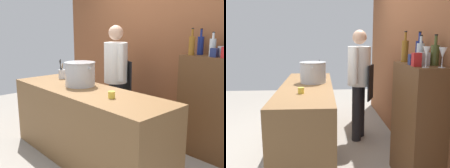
{
  "view_description": "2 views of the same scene",
  "coord_description": "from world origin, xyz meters",
  "views": [
    {
      "loc": [
        2.39,
        -1.74,
        1.59
      ],
      "look_at": [
        0.18,
        0.27,
        0.95
      ],
      "focal_mm": 40.77,
      "sensor_mm": 36.0,
      "label": 1
    },
    {
      "loc": [
        3.4,
        0.21,
        1.55
      ],
      "look_at": [
        0.27,
        0.42,
        0.96
      ],
      "focal_mm": 40.09,
      "sensor_mm": 36.0,
      "label": 2
    }
  ],
  "objects": [
    {
      "name": "prep_counter",
      "position": [
        0.0,
        0.0,
        0.45
      ],
      "size": [
        2.36,
        0.7,
        0.9
      ],
      "primitive_type": "cube",
      "color": "brown",
      "rests_on": "ground_plane"
    },
    {
      "name": "stockpot_large",
      "position": [
        -0.2,
        0.08,
        1.05
      ],
      "size": [
        0.45,
        0.39,
        0.3
      ],
      "color": "#B7BABF",
      "rests_on": "prep_counter"
    },
    {
      "name": "butter_jar",
      "position": [
        0.51,
        -0.04,
        0.94
      ],
      "size": [
        0.07,
        0.07,
        0.07
      ],
      "primitive_type": "cylinder",
      "color": "yellow",
      "rests_on": "prep_counter"
    },
    {
      "name": "brick_back_panel",
      "position": [
        0.0,
        1.4,
        1.5
      ],
      "size": [
        4.4,
        0.1,
        3.0
      ],
      "primitive_type": "cube",
      "color": "brown",
      "rests_on": "ground_plane"
    },
    {
      "name": "wine_glass_short",
      "position": [
        1.25,
        1.13,
        1.42
      ],
      "size": [
        0.07,
        0.07,
        0.19
      ],
      "color": "silver",
      "rests_on": "bar_cabinet"
    },
    {
      "name": "chef",
      "position": [
        -0.27,
        0.77,
        0.96
      ],
      "size": [
        0.49,
        0.4,
        1.66
      ],
      "rotation": [
        0.0,
        0.0,
        2.72
      ],
      "color": "black",
      "rests_on": "ground_plane"
    },
    {
      "name": "wine_glass_wide",
      "position": [
        1.28,
        1.27,
        1.41
      ],
      "size": [
        0.07,
        0.07,
        0.18
      ],
      "color": "silver",
      "rests_on": "bar_cabinet"
    },
    {
      "name": "wine_bottle_amber",
      "position": [
        0.72,
        1.12,
        1.41
      ],
      "size": [
        0.07,
        0.07,
        0.33
      ],
      "color": "#8C5919",
      "rests_on": "bar_cabinet"
    },
    {
      "name": "spice_tin_silver",
      "position": [
        1.08,
        1.19,
        1.35
      ],
      "size": [
        0.08,
        0.08,
        0.12
      ],
      "primitive_type": "cube",
      "color": "#B2B2B7",
      "rests_on": "bar_cabinet"
    },
    {
      "name": "bar_cabinet",
      "position": [
        0.98,
        1.19,
        0.64
      ],
      "size": [
        0.76,
        0.32,
        1.29
      ],
      "primitive_type": "cube",
      "color": "brown",
      "rests_on": "ground_plane"
    },
    {
      "name": "wine_bottle_olive",
      "position": [
        1.09,
        1.28,
        1.39
      ],
      "size": [
        0.08,
        0.08,
        0.29
      ],
      "color": "#475123",
      "rests_on": "bar_cabinet"
    },
    {
      "name": "wine_bottle_clear",
      "position": [
        0.95,
        1.2,
        1.4
      ],
      "size": [
        0.08,
        0.08,
        0.29
      ],
      "color": "silver",
      "rests_on": "bar_cabinet"
    },
    {
      "name": "wine_bottle_cobalt",
      "position": [
        0.76,
        1.26,
        1.41
      ],
      "size": [
        0.08,
        0.08,
        0.33
      ],
      "color": "navy",
      "rests_on": "bar_cabinet"
    },
    {
      "name": "ground_plane",
      "position": [
        0.0,
        0.0,
        0.0
      ],
      "size": [
        8.0,
        8.0,
        0.0
      ],
      "primitive_type": "plane",
      "color": "gray"
    },
    {
      "name": "spice_tin_navy",
      "position": [
        1.03,
        1.1,
        1.34
      ],
      "size": [
        0.07,
        0.07,
        0.1
      ],
      "primitive_type": "cube",
      "color": "navy",
      "rests_on": "bar_cabinet"
    },
    {
      "name": "utensil_crock",
      "position": [
        -0.78,
        0.17,
        0.97
      ],
      "size": [
        0.1,
        0.1,
        0.28
      ],
      "color": "#B7BABF",
      "rests_on": "prep_counter"
    },
    {
      "name": "spice_tin_red",
      "position": [
        1.16,
        1.08,
        1.35
      ],
      "size": [
        0.07,
        0.07,
        0.12
      ],
      "primitive_type": "cube",
      "color": "red",
      "rests_on": "bar_cabinet"
    }
  ]
}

